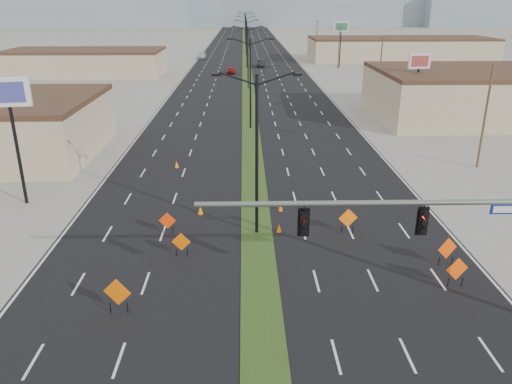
{
  "coord_description": "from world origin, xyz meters",
  "views": [
    {
      "loc": [
        -0.75,
        -16.83,
        13.88
      ],
      "look_at": [
        -0.07,
        10.93,
        3.2
      ],
      "focal_mm": 35.0,
      "sensor_mm": 36.0,
      "label": 1
    }
  ],
  "objects_px": {
    "streetlight_3": "(247,42)",
    "cone_0": "(200,210)",
    "car_far": "(201,56)",
    "construction_sign_3": "(348,219)",
    "pole_sign_west": "(9,102)",
    "pole_sign_east_near": "(419,67)",
    "streetlight_6": "(245,25)",
    "car_left": "(231,70)",
    "cone_1": "(280,207)",
    "streetlight_4": "(246,34)",
    "cone_2": "(279,228)",
    "streetlight_1": "(250,81)",
    "construction_sign_0": "(117,293)",
    "streetlight_0": "(257,151)",
    "construction_sign_5": "(447,249)",
    "car_mid": "(261,63)",
    "construction_sign_2": "(181,243)",
    "construction_sign_1": "(167,221)",
    "signal_mast": "(465,231)",
    "pole_sign_east_far": "(341,30)",
    "cone_3": "(177,164)",
    "construction_sign_4": "(457,270)",
    "streetlight_2": "(248,55)"
  },
  "relations": [
    {
      "from": "streetlight_2",
      "to": "construction_sign_1",
      "type": "relative_size",
      "value": 7.0
    },
    {
      "from": "streetlight_1",
      "to": "construction_sign_0",
      "type": "distance_m",
      "value": 37.49
    },
    {
      "from": "car_mid",
      "to": "construction_sign_2",
      "type": "height_order",
      "value": "car_mid"
    },
    {
      "from": "streetlight_3",
      "to": "car_far",
      "type": "height_order",
      "value": "streetlight_3"
    },
    {
      "from": "car_far",
      "to": "construction_sign_3",
      "type": "height_order",
      "value": "construction_sign_3"
    },
    {
      "from": "streetlight_4",
      "to": "cone_2",
      "type": "relative_size",
      "value": 18.12
    },
    {
      "from": "car_far",
      "to": "cone_2",
      "type": "xyz_separation_m",
      "value": [
        12.93,
        -102.93,
        -0.43
      ]
    },
    {
      "from": "streetlight_1",
      "to": "cone_0",
      "type": "relative_size",
      "value": 15.74
    },
    {
      "from": "signal_mast",
      "to": "construction_sign_1",
      "type": "relative_size",
      "value": 11.4
    },
    {
      "from": "construction_sign_3",
      "to": "pole_sign_east_far",
      "type": "distance_m",
      "value": 85.71
    },
    {
      "from": "construction_sign_2",
      "to": "pole_sign_west",
      "type": "height_order",
      "value": "pole_sign_west"
    },
    {
      "from": "streetlight_1",
      "to": "construction_sign_1",
      "type": "distance_m",
      "value": 28.91
    },
    {
      "from": "streetlight_0",
      "to": "streetlight_3",
      "type": "bearing_deg",
      "value": 90.0
    },
    {
      "from": "car_mid",
      "to": "construction_sign_1",
      "type": "distance_m",
      "value": 86.0
    },
    {
      "from": "signal_mast",
      "to": "construction_sign_4",
      "type": "relative_size",
      "value": 9.75
    },
    {
      "from": "streetlight_6",
      "to": "car_mid",
      "type": "relative_size",
      "value": 2.22
    },
    {
      "from": "streetlight_0",
      "to": "cone_0",
      "type": "height_order",
      "value": "streetlight_0"
    },
    {
      "from": "streetlight_1",
      "to": "pole_sign_west",
      "type": "bearing_deg",
      "value": -126.65
    },
    {
      "from": "construction_sign_1",
      "to": "construction_sign_5",
      "type": "bearing_deg",
      "value": -12.69
    },
    {
      "from": "streetlight_1",
      "to": "construction_sign_0",
      "type": "height_order",
      "value": "streetlight_1"
    },
    {
      "from": "cone_1",
      "to": "car_far",
      "type": "bearing_deg",
      "value": 97.59
    },
    {
      "from": "streetlight_4",
      "to": "cone_1",
      "type": "distance_m",
      "value": 108.65
    },
    {
      "from": "pole_sign_west",
      "to": "pole_sign_east_near",
      "type": "relative_size",
      "value": 1.11
    },
    {
      "from": "cone_0",
      "to": "pole_sign_west",
      "type": "relative_size",
      "value": 0.07
    },
    {
      "from": "streetlight_3",
      "to": "construction_sign_5",
      "type": "bearing_deg",
      "value": -83.26
    },
    {
      "from": "streetlight_4",
      "to": "car_left",
      "type": "bearing_deg",
      "value": -94.98
    },
    {
      "from": "streetlight_1",
      "to": "streetlight_4",
      "type": "distance_m",
      "value": 84.0
    },
    {
      "from": "streetlight_3",
      "to": "cone_3",
      "type": "relative_size",
      "value": 16.13
    },
    {
      "from": "streetlight_3",
      "to": "cone_0",
      "type": "distance_m",
      "value": 81.19
    },
    {
      "from": "streetlight_4",
      "to": "streetlight_6",
      "type": "distance_m",
      "value": 56.0
    },
    {
      "from": "pole_sign_west",
      "to": "pole_sign_east_far",
      "type": "xyz_separation_m",
      "value": [
        37.24,
        78.53,
        0.53
      ]
    },
    {
      "from": "car_far",
      "to": "cone_1",
      "type": "relative_size",
      "value": 8.67
    },
    {
      "from": "signal_mast",
      "to": "construction_sign_5",
      "type": "xyz_separation_m",
      "value": [
        1.91,
        5.55,
        -3.79
      ]
    },
    {
      "from": "car_mid",
      "to": "pole_sign_east_near",
      "type": "distance_m",
      "value": 57.84
    },
    {
      "from": "streetlight_1",
      "to": "construction_sign_4",
      "type": "xyz_separation_m",
      "value": [
        10.1,
        -34.7,
        -4.43
      ]
    },
    {
      "from": "cone_0",
      "to": "construction_sign_2",
      "type": "bearing_deg",
      "value": -95.59
    },
    {
      "from": "streetlight_1",
      "to": "construction_sign_3",
      "type": "xyz_separation_m",
      "value": [
        5.78,
        -28.17,
        -4.44
      ]
    },
    {
      "from": "streetlight_4",
      "to": "cone_0",
      "type": "distance_m",
      "value": 109.13
    },
    {
      "from": "streetlight_6",
      "to": "construction_sign_3",
      "type": "distance_m",
      "value": 168.33
    },
    {
      "from": "cone_2",
      "to": "streetlight_3",
      "type": "bearing_deg",
      "value": 90.98
    },
    {
      "from": "streetlight_3",
      "to": "signal_mast",
      "type": "bearing_deg",
      "value": -84.8
    },
    {
      "from": "construction_sign_2",
      "to": "construction_sign_5",
      "type": "xyz_separation_m",
      "value": [
        14.89,
        -1.44,
        0.14
      ]
    },
    {
      "from": "car_left",
      "to": "pole_sign_west",
      "type": "relative_size",
      "value": 0.43
    },
    {
      "from": "construction_sign_1",
      "to": "car_left",
      "type": "bearing_deg",
      "value": 90.98
    },
    {
      "from": "car_left",
      "to": "cone_1",
      "type": "height_order",
      "value": "car_left"
    },
    {
      "from": "cone_3",
      "to": "streetlight_3",
      "type": "bearing_deg",
      "value": 84.52
    },
    {
      "from": "car_left",
      "to": "construction_sign_0",
      "type": "xyz_separation_m",
      "value": [
        -3.47,
        -83.0,
        0.42
      ]
    },
    {
      "from": "streetlight_6",
      "to": "streetlight_2",
      "type": "bearing_deg",
      "value": -90.0
    },
    {
      "from": "streetlight_4",
      "to": "pole_sign_west",
      "type": "xyz_separation_m",
      "value": [
        -16.77,
        -106.54,
        1.97
      ]
    },
    {
      "from": "pole_sign_west",
      "to": "streetlight_2",
      "type": "bearing_deg",
      "value": 62.12
    }
  ]
}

